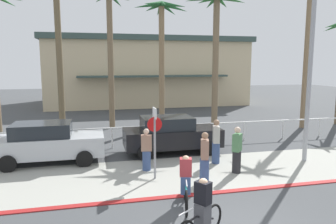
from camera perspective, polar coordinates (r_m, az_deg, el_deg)
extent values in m
plane|color=#424447|center=(17.62, -2.60, -4.79)|extent=(80.00, 80.00, 0.00)
cube|color=#9E9E93|center=(12.19, 2.53, -10.86)|extent=(44.00, 4.00, 0.02)
cube|color=maroon|center=(10.41, 5.62, -14.35)|extent=(44.00, 0.24, 0.03)
cube|color=beige|center=(34.63, -4.19, 6.89)|extent=(19.37, 10.64, 6.19)
cube|color=#384C47|center=(34.70, -4.25, 12.43)|extent=(19.97, 11.24, 0.50)
cube|color=#384C47|center=(28.90, -2.36, 6.41)|extent=(13.56, 1.20, 0.16)
cylinder|color=white|center=(15.97, -1.63, -2.51)|extent=(23.26, 0.08, 0.08)
cylinder|color=white|center=(16.23, -26.64, -5.05)|extent=(0.08, 0.08, 1.00)
cylinder|color=white|center=(15.84, -18.40, -4.89)|extent=(0.08, 0.08, 1.00)
cylinder|color=white|center=(15.79, -9.95, -4.62)|extent=(0.08, 0.08, 1.00)
cylinder|color=white|center=(16.08, -1.62, -4.26)|extent=(0.08, 0.08, 1.00)
cylinder|color=white|center=(16.69, 6.24, -3.83)|extent=(0.08, 0.08, 1.00)
cylinder|color=white|center=(17.59, 13.42, -3.38)|extent=(0.08, 0.08, 1.00)
cylinder|color=white|center=(18.74, 19.80, -2.93)|extent=(0.08, 0.08, 1.00)
cylinder|color=white|center=(20.09, 25.38, -2.51)|extent=(0.08, 0.08, 1.00)
cylinder|color=gray|center=(11.33, -2.37, -6.59)|extent=(0.08, 0.08, 2.20)
cube|color=white|center=(11.07, -2.41, -0.18)|extent=(0.04, 0.56, 0.36)
cylinder|color=red|center=(11.13, -2.40, -2.22)|extent=(0.52, 0.03, 0.52)
cylinder|color=#9EA0A5|center=(14.30, 23.96, 6.58)|extent=(0.18, 0.18, 7.50)
cone|color=#387F3D|center=(20.41, -27.40, 17.35)|extent=(1.33, 1.56, 0.77)
cylinder|color=brown|center=(20.06, -18.84, 9.97)|extent=(0.36, 0.36, 9.44)
cylinder|color=#756047|center=(20.62, -10.18, 8.68)|extent=(0.36, 0.36, 8.33)
cone|color=#235B2D|center=(21.80, -9.34, 19.03)|extent=(1.22, 1.79, 0.81)
cylinder|color=#846B4C|center=(20.89, -1.13, 8.13)|extent=(0.36, 0.36, 7.83)
cone|color=#235B2D|center=(21.38, 1.22, 18.09)|extent=(1.81, 0.32, 0.74)
cone|color=#235B2D|center=(21.90, 0.12, 17.80)|extent=(1.50, 1.50, 0.79)
cone|color=#235B2D|center=(21.84, -1.56, 17.75)|extent=(0.32, 1.49, 0.84)
cone|color=#235B2D|center=(21.54, -2.65, 18.10)|extent=(1.19, 1.19, 0.68)
cone|color=#235B2D|center=(21.03, -3.62, 18.40)|extent=(1.80, 0.32, 0.63)
cone|color=#235B2D|center=(20.44, -2.66, 18.74)|extent=(1.57, 1.57, 0.60)
cone|color=#235B2D|center=(20.60, -0.78, 18.66)|extent=(0.32, 1.33, 0.60)
cone|color=#235B2D|center=(20.74, 0.97, 18.50)|extent=(1.51, 1.51, 0.67)
cylinder|color=#756047|center=(18.83, 8.44, 7.95)|extent=(0.36, 0.36, 7.80)
cone|color=#2D6B33|center=(19.50, 11.23, 19.02)|extent=(1.80, 0.32, 0.58)
cone|color=#2D6B33|center=(19.86, 9.62, 18.70)|extent=(1.37, 1.37, 0.69)
cone|color=#2D6B33|center=(19.94, 7.75, 18.74)|extent=(0.32, 1.76, 0.67)
cone|color=#2D6B33|center=(19.42, 6.97, 19.19)|extent=(1.13, 1.13, 0.56)
cylinder|color=#846B4C|center=(22.09, 23.49, 9.09)|extent=(0.36, 0.36, 9.09)
cone|color=#2D6B33|center=(24.81, 27.47, 13.28)|extent=(0.99, 1.39, 0.80)
cone|color=#2D6B33|center=(24.11, 27.57, 13.58)|extent=(1.59, 0.32, 0.70)
cube|color=#B2B7BC|center=(14.13, -20.39, -5.63)|extent=(4.40, 1.80, 0.80)
cube|color=#1E2328|center=(14.02, -21.54, -2.95)|extent=(2.29, 1.58, 0.56)
cylinder|color=black|center=(14.99, -14.51, -6.14)|extent=(0.66, 0.22, 0.66)
cylinder|color=black|center=(13.25, -14.67, -8.08)|extent=(0.66, 0.22, 0.66)
cylinder|color=black|center=(15.33, -25.15, -6.36)|extent=(0.66, 0.22, 0.66)
cylinder|color=black|center=(13.64, -26.70, -8.25)|extent=(0.66, 0.22, 0.66)
cube|color=black|center=(14.75, 0.76, -4.50)|extent=(4.40, 1.80, 0.80)
cube|color=#1E2328|center=(14.56, -0.19, -1.94)|extent=(2.29, 1.58, 0.56)
cylinder|color=black|center=(16.07, 4.87, -4.91)|extent=(0.66, 0.22, 0.66)
cylinder|color=black|center=(14.42, 7.10, -6.51)|extent=(0.66, 0.22, 0.66)
cylinder|color=black|center=(15.45, -5.15, -5.47)|extent=(0.66, 0.22, 0.66)
cylinder|color=black|center=(13.73, -4.08, -7.24)|extent=(0.66, 0.22, 0.66)
torus|color=black|center=(8.28, 8.00, -18.28)|extent=(0.62, 0.46, 0.72)
cylinder|color=black|center=(7.96, 6.61, -18.19)|extent=(0.59, 0.44, 0.35)
cylinder|color=black|center=(7.52, 4.18, -18.65)|extent=(0.34, 0.26, 0.07)
cylinder|color=black|center=(7.86, 6.19, -17.98)|extent=(0.05, 0.05, 0.44)
cylinder|color=silver|center=(7.27, 3.25, -17.35)|extent=(0.43, 0.32, 0.04)
cube|color=#4C4C51|center=(7.83, 6.20, -17.59)|extent=(0.42, 0.41, 0.52)
cube|color=black|center=(7.62, 6.27, -14.07)|extent=(0.41, 0.43, 0.52)
sphere|color=#D6A884|center=(7.53, 6.29, -12.46)|extent=(0.22, 0.22, 0.22)
torus|color=black|center=(8.99, 3.31, -15.96)|extent=(0.23, 0.71, 0.72)
torus|color=black|center=(10.00, 3.02, -13.35)|extent=(0.23, 0.71, 0.72)
cylinder|color=#197F7A|center=(9.63, 3.11, -13.26)|extent=(0.21, 0.68, 0.35)
cylinder|color=#197F7A|center=(9.09, 3.26, -13.67)|extent=(0.14, 0.38, 0.07)
cylinder|color=#197F7A|center=(9.52, 3.14, -13.08)|extent=(0.05, 0.05, 0.44)
cylinder|color=silver|center=(8.82, 3.33, -12.57)|extent=(0.16, 0.49, 0.04)
cube|color=#384C7A|center=(9.49, 3.14, -12.75)|extent=(0.35, 0.38, 0.52)
cube|color=#A33338|center=(9.32, 3.17, -9.76)|extent=(0.39, 0.33, 0.52)
sphere|color=#D6A884|center=(9.25, 3.18, -8.41)|extent=(0.22, 0.22, 0.22)
cylinder|color=#232326|center=(12.37, 12.11, -8.72)|extent=(0.45, 0.45, 0.85)
cube|color=#4C7F51|center=(12.18, 12.22, -5.34)|extent=(0.47, 0.47, 0.65)
sphere|color=beige|center=(12.07, 12.29, -3.15)|extent=(0.23, 0.23, 0.23)
cylinder|color=#384C7A|center=(11.26, 6.50, -10.33)|extent=(0.40, 0.40, 0.85)
cube|color=#93705B|center=(11.04, 6.57, -6.62)|extent=(0.36, 0.46, 0.66)
sphere|color=#9E7556|center=(10.92, 6.61, -4.20)|extent=(0.23, 0.23, 0.23)
cylinder|color=#384C7A|center=(12.41, -3.84, -8.64)|extent=(0.36, 0.36, 0.79)
cube|color=#93705B|center=(12.23, -3.88, -5.51)|extent=(0.43, 0.32, 0.61)
sphere|color=beige|center=(12.13, -3.90, -3.48)|extent=(0.22, 0.22, 0.22)
cylinder|color=#384C7A|center=(13.37, 8.51, -7.25)|extent=(0.39, 0.39, 0.88)
cube|color=#B7B2A8|center=(13.18, 8.59, -3.99)|extent=(0.36, 0.46, 0.68)
sphere|color=#9E7556|center=(13.08, 8.63, -1.89)|extent=(0.24, 0.24, 0.24)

